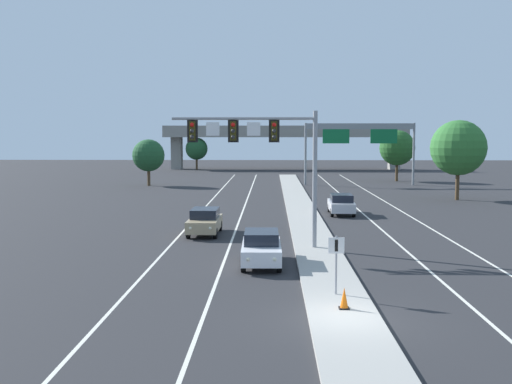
# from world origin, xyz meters

# --- Properties ---
(ground_plane) EXTENTS (260.00, 260.00, 0.00)m
(ground_plane) POSITION_xyz_m (0.00, 0.00, 0.00)
(ground_plane) COLOR #28282B
(median_island) EXTENTS (2.40, 110.00, 0.15)m
(median_island) POSITION_xyz_m (0.00, 18.00, 0.07)
(median_island) COLOR #9E9B93
(median_island) RESTS_ON ground
(lane_stripe_oncoming_center) EXTENTS (0.14, 100.00, 0.01)m
(lane_stripe_oncoming_center) POSITION_xyz_m (-4.70, 25.00, 0.00)
(lane_stripe_oncoming_center) COLOR silver
(lane_stripe_oncoming_center) RESTS_ON ground
(lane_stripe_receding_center) EXTENTS (0.14, 100.00, 0.01)m
(lane_stripe_receding_center) POSITION_xyz_m (4.70, 25.00, 0.00)
(lane_stripe_receding_center) COLOR silver
(lane_stripe_receding_center) RESTS_ON ground
(edge_stripe_left) EXTENTS (0.14, 100.00, 0.01)m
(edge_stripe_left) POSITION_xyz_m (-8.00, 25.00, 0.00)
(edge_stripe_left) COLOR silver
(edge_stripe_left) RESTS_ON ground
(edge_stripe_right) EXTENTS (0.14, 100.00, 0.01)m
(edge_stripe_right) POSITION_xyz_m (8.00, 25.00, 0.00)
(edge_stripe_right) COLOR silver
(edge_stripe_right) RESTS_ON ground
(overhead_signal_mast) EXTENTS (7.63, 0.44, 7.20)m
(overhead_signal_mast) POSITION_xyz_m (-2.82, 12.64, 5.51)
(overhead_signal_mast) COLOR gray
(overhead_signal_mast) RESTS_ON median_island
(median_sign_post) EXTENTS (0.60, 0.10, 2.20)m
(median_sign_post) POSITION_xyz_m (-0.00, 2.81, 1.59)
(median_sign_post) COLOR gray
(median_sign_post) RESTS_ON median_island
(car_oncoming_white) EXTENTS (1.87, 4.49, 1.58)m
(car_oncoming_white) POSITION_xyz_m (-2.88, 8.72, 0.82)
(car_oncoming_white) COLOR silver
(car_oncoming_white) RESTS_ON ground
(car_oncoming_tan) EXTENTS (1.87, 4.49, 1.58)m
(car_oncoming_tan) POSITION_xyz_m (-6.50, 17.65, 0.82)
(car_oncoming_tan) COLOR tan
(car_oncoming_tan) RESTS_ON ground
(car_receding_silver) EXTENTS (1.90, 4.50, 1.58)m
(car_receding_silver) POSITION_xyz_m (2.94, 27.44, 0.82)
(car_receding_silver) COLOR #B7B7BC
(car_receding_silver) RESTS_ON ground
(traffic_cone_median_nose) EXTENTS (0.36, 0.36, 0.74)m
(traffic_cone_median_nose) POSITION_xyz_m (0.08, 0.86, 0.51)
(traffic_cone_median_nose) COLOR black
(traffic_cone_median_nose) RESTS_ON median_island
(highway_sign_gantry) EXTENTS (13.28, 0.42, 7.50)m
(highway_sign_gantry) POSITION_xyz_m (8.20, 55.35, 6.16)
(highway_sign_gantry) COLOR gray
(highway_sign_gantry) RESTS_ON ground
(overpass_bridge) EXTENTS (42.40, 6.40, 7.65)m
(overpass_bridge) POSITION_xyz_m (0.00, 90.23, 5.78)
(overpass_bridge) COLOR gray
(overpass_bridge) RESTS_ON ground
(tree_far_right_a) EXTENTS (4.63, 4.63, 6.70)m
(tree_far_right_a) POSITION_xyz_m (14.07, 62.10, 4.37)
(tree_far_right_a) COLOR #4C3823
(tree_far_right_a) RESTS_ON ground
(tree_far_right_b) EXTENTS (5.16, 5.16, 7.46)m
(tree_far_right_b) POSITION_xyz_m (15.01, 38.48, 4.88)
(tree_far_right_b) COLOR #4C3823
(tree_far_right_b) RESTS_ON ground
(tree_far_left_a) EXTENTS (3.86, 3.86, 5.59)m
(tree_far_left_a) POSITION_xyz_m (-15.43, 88.29, 3.64)
(tree_far_left_a) COLOR #4C3823
(tree_far_left_a) RESTS_ON ground
(tree_far_left_c) EXTENTS (3.84, 3.84, 5.56)m
(tree_far_left_c) POSITION_xyz_m (-17.09, 54.00, 3.63)
(tree_far_left_c) COLOR #4C3823
(tree_far_left_c) RESTS_ON ground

